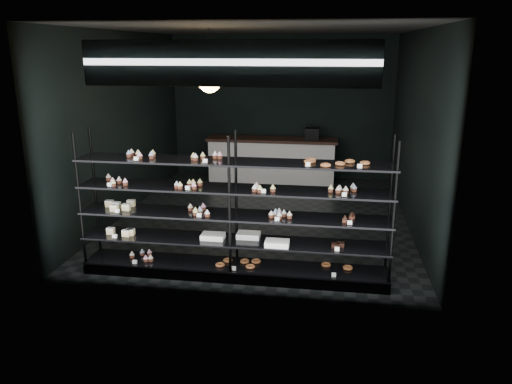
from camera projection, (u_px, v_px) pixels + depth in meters
room at (263, 128)px, 8.50m from camera, size 5.01×6.01×3.20m
display_shelf at (231, 231)px, 6.46m from camera, size 4.00×0.50×1.91m
signage at (227, 63)px, 5.40m from camera, size 3.30×0.05×0.50m
pendant_lamp at (209, 81)px, 7.20m from camera, size 0.33×0.33×0.90m
service_counter at (272, 159)px, 11.20m from camera, size 2.89×0.65×1.23m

